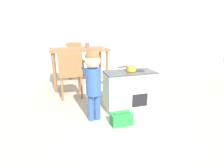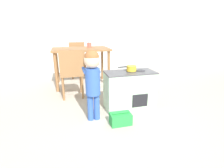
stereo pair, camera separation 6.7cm
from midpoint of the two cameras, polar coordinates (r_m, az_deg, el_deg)
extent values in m
plane|color=#B2A899|center=(1.87, 8.17, -20.43)|extent=(16.00, 16.00, 0.00)
cube|color=silver|center=(4.93, -8.40, 19.20)|extent=(10.00, 0.06, 2.60)
cube|color=#B2DBB7|center=(2.62, 6.48, -2.15)|extent=(0.73, 0.37, 0.54)
cube|color=#4C4C51|center=(2.54, 6.70, 3.81)|extent=(0.73, 0.37, 0.02)
cylinder|color=#38383D|center=(2.54, 7.09, 4.13)|extent=(0.13, 0.13, 0.01)
cylinder|color=#38383D|center=(2.60, 10.07, 4.30)|extent=(0.13, 0.13, 0.01)
cube|color=black|center=(2.52, 9.91, -5.37)|extent=(0.23, 0.01, 0.19)
cylinder|color=#B2B2B7|center=(2.34, 5.48, 1.11)|extent=(0.03, 0.01, 0.03)
cylinder|color=#B2B2B7|center=(2.38, 8.34, 1.33)|extent=(0.03, 0.01, 0.03)
cylinder|color=#B2B2B7|center=(2.43, 11.09, 1.54)|extent=(0.03, 0.01, 0.03)
cylinder|color=yellow|center=(2.53, 7.13, 5.09)|extent=(0.14, 0.14, 0.08)
cylinder|color=yellow|center=(2.52, 7.16, 5.82)|extent=(0.15, 0.15, 0.01)
cylinder|color=black|center=(2.48, 4.22, 5.55)|extent=(0.13, 0.02, 0.02)
cylinder|color=#335BB7|center=(2.29, -6.22, -7.61)|extent=(0.08, 0.08, 0.35)
cylinder|color=#335BB7|center=(2.30, -4.17, -7.40)|extent=(0.08, 0.08, 0.35)
cylinder|color=#335BB7|center=(2.17, -5.44, 0.78)|extent=(0.18, 0.18, 0.34)
sphere|color=beige|center=(2.11, -5.65, 7.70)|extent=(0.20, 0.20, 0.20)
sphere|color=#995B33|center=(2.11, -5.68, 8.61)|extent=(0.18, 0.18, 0.18)
cylinder|color=#335BB7|center=(2.26, -8.20, 4.42)|extent=(0.04, 0.27, 0.04)
cylinder|color=#335BB7|center=(2.28, -4.05, 4.70)|extent=(0.04, 0.27, 0.04)
cube|color=green|center=(2.23, 3.70, -11.29)|extent=(0.26, 0.17, 0.14)
cylinder|color=green|center=(2.20, 3.74, -9.44)|extent=(0.21, 0.02, 0.02)
cube|color=olive|center=(3.66, -9.61, 11.17)|extent=(1.13, 0.75, 0.03)
cylinder|color=olive|center=(3.40, -17.23, 3.54)|extent=(0.06, 0.06, 0.74)
cylinder|color=olive|center=(3.51, -0.48, 4.75)|extent=(0.06, 0.06, 0.74)
cylinder|color=olive|center=(4.01, -17.03, 5.62)|extent=(0.06, 0.06, 0.74)
cylinder|color=olive|center=(4.10, -2.72, 6.63)|extent=(0.06, 0.06, 0.74)
cube|color=olive|center=(3.07, -12.42, 3.32)|extent=(0.38, 0.38, 0.03)
cube|color=olive|center=(2.85, -12.50, 6.72)|extent=(0.38, 0.02, 0.41)
cylinder|color=olive|center=(2.98, -15.01, -1.63)|extent=(0.04, 0.04, 0.40)
cylinder|color=olive|center=(2.99, -8.95, -1.14)|extent=(0.04, 0.04, 0.40)
cylinder|color=olive|center=(3.28, -15.09, 0.14)|extent=(0.04, 0.04, 0.40)
cylinder|color=olive|center=(3.29, -9.59, 0.58)|extent=(0.04, 0.04, 0.40)
cube|color=olive|center=(4.35, -10.60, 7.57)|extent=(0.38, 0.38, 0.03)
cube|color=olive|center=(4.49, -10.96, 10.68)|extent=(0.38, 0.02, 0.41)
cylinder|color=olive|center=(4.23, -12.38, 4.22)|extent=(0.04, 0.04, 0.40)
cylinder|color=olive|center=(4.25, -8.12, 4.53)|extent=(0.04, 0.04, 0.40)
cylinder|color=olive|center=(4.54, -12.62, 5.10)|extent=(0.04, 0.04, 0.40)
cylinder|color=olive|center=(4.56, -8.64, 5.39)|extent=(0.04, 0.04, 0.40)
cylinder|color=#D15B4C|center=(3.81, -6.90, 12.54)|extent=(0.09, 0.09, 0.10)
camera|label=1|loc=(0.03, -89.20, 0.25)|focal=28.00mm
camera|label=2|loc=(0.03, 90.80, -0.25)|focal=28.00mm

